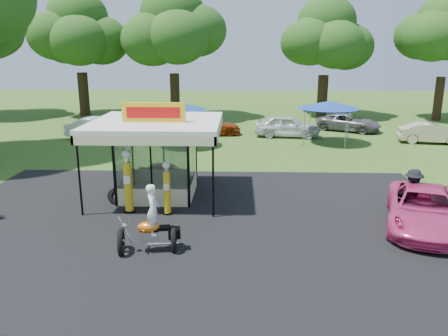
{
  "coord_description": "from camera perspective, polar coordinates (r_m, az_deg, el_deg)",
  "views": [
    {
      "loc": [
        1.51,
        -13.28,
        6.2
      ],
      "look_at": [
        0.91,
        4.0,
        1.57
      ],
      "focal_mm": 35.0,
      "sensor_mm": 36.0,
      "label": 1
    }
  ],
  "objects": [
    {
      "name": "ground",
      "position": [
        14.73,
        -4.13,
        -9.94
      ],
      "size": [
        120.0,
        120.0,
        0.0
      ],
      "primitive_type": "plane",
      "color": "#2E5119",
      "rests_on": "ground"
    },
    {
      "name": "asphalt_apron",
      "position": [
        16.55,
        -3.4,
        -6.96
      ],
      "size": [
        20.0,
        14.0,
        0.04
      ],
      "primitive_type": "cube",
      "color": "black",
      "rests_on": "ground"
    },
    {
      "name": "gas_station_kiosk",
      "position": [
        19.12,
        -8.63,
        1.47
      ],
      "size": [
        5.4,
        5.4,
        4.18
      ],
      "color": "white",
      "rests_on": "ground"
    },
    {
      "name": "gas_pump_left",
      "position": [
        17.43,
        -12.42,
        -1.94
      ],
      "size": [
        0.48,
        0.48,
        2.57
      ],
      "color": "black",
      "rests_on": "ground"
    },
    {
      "name": "gas_pump_right",
      "position": [
        17.03,
        -7.46,
        -2.82
      ],
      "size": [
        0.4,
        0.4,
        2.15
      ],
      "color": "black",
      "rests_on": "ground"
    },
    {
      "name": "motorcycle",
      "position": [
        14.04,
        -9.47,
        -7.36
      ],
      "size": [
        2.04,
        1.22,
        2.33
      ],
      "rotation": [
        0.0,
        0.0,
        0.18
      ],
      "color": "black",
      "rests_on": "ground"
    },
    {
      "name": "spare_tires",
      "position": [
        18.79,
        -13.91,
        -3.63
      ],
      "size": [
        0.84,
        0.54,
        0.7
      ],
      "rotation": [
        0.0,
        0.0,
        -0.17
      ],
      "color": "black",
      "rests_on": "ground"
    },
    {
      "name": "a_frame_sign",
      "position": [
        17.22,
        23.95,
        -5.86
      ],
      "size": [
        0.54,
        0.62,
        0.89
      ],
      "rotation": [
        0.0,
        0.0,
        0.42
      ],
      "color": "#593819",
      "rests_on": "ground"
    },
    {
      "name": "kiosk_car",
      "position": [
        21.55,
        -7.44,
        -0.53
      ],
      "size": [
        2.82,
        1.13,
        0.96
      ],
      "primitive_type": "imported",
      "rotation": [
        0.0,
        0.0,
        1.57
      ],
      "color": "gold",
      "rests_on": "ground"
    },
    {
      "name": "pink_sedan",
      "position": [
        17.28,
        24.66,
        -4.88
      ],
      "size": [
        3.96,
        5.77,
        1.47
      ],
      "primitive_type": "imported",
      "rotation": [
        0.0,
        0.0,
        -0.32
      ],
      "color": "#DB3B7F",
      "rests_on": "ground"
    },
    {
      "name": "spectator_east_a",
      "position": [
        18.13,
        23.39,
        -3.08
      ],
      "size": [
        1.29,
        0.81,
        1.92
      ],
      "primitive_type": "imported",
      "rotation": [
        0.0,
        0.0,
        3.22
      ],
      "color": "black",
      "rests_on": "ground"
    },
    {
      "name": "bg_car_a",
      "position": [
        33.27,
        -16.04,
        5.02
      ],
      "size": [
        4.84,
        2.08,
        1.55
      ],
      "primitive_type": "imported",
      "rotation": [
        0.0,
        0.0,
        1.48
      ],
      "color": "white",
      "rests_on": "ground"
    },
    {
      "name": "bg_car_b",
      "position": [
        33.51,
        -1.94,
        5.52
      ],
      "size": [
        4.94,
        2.41,
        1.38
      ],
      "primitive_type": "imported",
      "rotation": [
        0.0,
        0.0,
        1.67
      ],
      "color": "#94320B",
      "rests_on": "ground"
    },
    {
      "name": "bg_car_c",
      "position": [
        33.0,
        8.27,
        5.45
      ],
      "size": [
        4.98,
        2.45,
        1.63
      ],
      "primitive_type": "imported",
      "rotation": [
        0.0,
        0.0,
        1.46
      ],
      "color": "silver",
      "rests_on": "ground"
    },
    {
      "name": "bg_car_d",
      "position": [
        36.56,
        15.99,
        5.74
      ],
      "size": [
        5.44,
        4.47,
        1.38
      ],
      "primitive_type": "imported",
      "rotation": [
        0.0,
        0.0,
        1.04
      ],
      "color": "#5A5A5D",
      "rests_on": "ground"
    },
    {
      "name": "bg_car_e",
      "position": [
        33.64,
        25.42,
        4.15
      ],
      "size": [
        4.52,
        2.22,
        1.43
      ],
      "primitive_type": "imported",
      "rotation": [
        0.0,
        0.0,
        1.4
      ],
      "color": "#BBAC8F",
      "rests_on": "ground"
    },
    {
      "name": "tent_west",
      "position": [
        29.29,
        -6.6,
        8.01
      ],
      "size": [
        4.26,
        4.26,
        2.98
      ],
      "rotation": [
        0.0,
        0.0,
        -0.23
      ],
      "color": "gray",
      "rests_on": "ground"
    },
    {
      "name": "tent_east",
      "position": [
        30.89,
        13.44,
        7.99
      ],
      "size": [
        4.19,
        4.19,
        2.93
      ],
      "rotation": [
        0.0,
        0.0,
        -0.29
      ],
      "color": "gray",
      "rests_on": "ground"
    },
    {
      "name": "oak_far_b",
      "position": [
        45.93,
        -18.39,
        15.79
      ],
      "size": [
        9.75,
        9.75,
        11.63
      ],
      "color": "black",
      "rests_on": "ground"
    },
    {
      "name": "oak_far_c",
      "position": [
        42.3,
        -6.64,
        16.68
      ],
      "size": [
        10.06,
        10.06,
        11.85
      ],
      "color": "black",
      "rests_on": "ground"
    },
    {
      "name": "oak_far_d",
      "position": [
        44.14,
        13.11,
        15.71
      ],
      "size": [
        9.28,
        9.28,
        11.05
      ],
      "color": "black",
      "rests_on": "ground"
    },
    {
      "name": "oak_far_e",
      "position": [
        45.11,
        26.97,
        14.47
      ],
      "size": [
        9.24,
        9.24,
        11.0
      ],
      "color": "black",
      "rests_on": "ground"
    }
  ]
}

